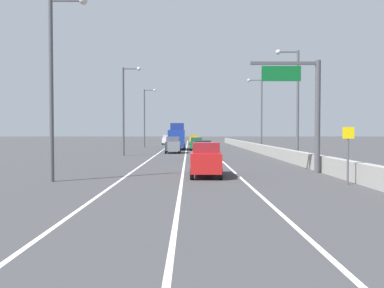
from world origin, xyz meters
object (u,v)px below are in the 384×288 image
at_px(car_green_3, 196,144).
at_px(car_white_5, 167,140).
at_px(car_black_2, 203,150).
at_px(overhead_sign_gantry, 307,102).
at_px(box_truck, 177,137).
at_px(car_gray_1, 173,145).
at_px(car_yellow_0, 194,140).
at_px(speed_advisory_sign, 348,151).
at_px(car_red_4, 206,159).
at_px(lamp_post_right_third, 260,110).
at_px(lamp_post_left_far, 146,114).
at_px(lamp_post_left_near, 56,76).
at_px(lamp_post_right_second, 295,98).
at_px(lamp_post_left_mid, 126,105).

distance_m(car_green_3, car_white_5, 27.51).
bearing_deg(car_black_2, overhead_sign_gantry, -62.45).
bearing_deg(car_white_5, box_truck, -83.16).
bearing_deg(car_gray_1, car_yellow_0, 84.38).
relative_size(overhead_sign_gantry, speed_advisory_sign, 2.50).
relative_size(car_green_3, car_red_4, 0.88).
distance_m(lamp_post_right_third, car_black_2, 20.54).
bearing_deg(lamp_post_left_far, box_truck, -55.84).
distance_m(speed_advisory_sign, car_white_5, 67.44).
distance_m(speed_advisory_sign, lamp_post_left_near, 16.17).
bearing_deg(car_yellow_0, lamp_post_right_second, -79.74).
xyz_separation_m(car_yellow_0, car_black_2, (0.29, -44.53, -0.11)).
bearing_deg(car_green_3, car_black_2, -89.31).
relative_size(speed_advisory_sign, car_white_5, 0.63).
distance_m(overhead_sign_gantry, car_green_3, 34.07).
bearing_deg(lamp_post_right_third, car_black_2, -115.41).
height_order(speed_advisory_sign, box_truck, box_truck).
height_order(lamp_post_left_near, car_yellow_0, lamp_post_left_near).
relative_size(lamp_post_right_second, lamp_post_left_far, 1.00).
distance_m(overhead_sign_gantry, car_red_4, 8.00).
bearing_deg(lamp_post_left_near, lamp_post_left_mid, 89.90).
bearing_deg(car_gray_1, lamp_post_right_third, 22.60).
distance_m(car_yellow_0, car_black_2, 44.53).
height_order(lamp_post_right_second, car_black_2, lamp_post_right_second).
bearing_deg(car_black_2, lamp_post_left_mid, 138.73).
distance_m(lamp_post_left_mid, car_yellow_0, 38.19).
bearing_deg(box_truck, lamp_post_left_far, 124.16).
xyz_separation_m(car_white_5, box_truck, (2.84, -23.71, 0.87)).
bearing_deg(lamp_post_left_mid, car_yellow_0, 77.31).
bearing_deg(box_truck, lamp_post_left_near, -97.56).
bearing_deg(car_red_4, lamp_post_right_third, 74.79).
xyz_separation_m(car_green_3, car_white_5, (-5.80, 26.89, 0.05)).
bearing_deg(car_yellow_0, overhead_sign_gantry, -83.21).
relative_size(overhead_sign_gantry, car_green_3, 1.77).
distance_m(lamp_post_right_third, lamp_post_left_near, 39.16).
bearing_deg(lamp_post_left_near, box_truck, 82.44).
xyz_separation_m(overhead_sign_gantry, car_yellow_0, (-6.78, 56.97, -3.67)).
bearing_deg(lamp_post_left_far, lamp_post_left_mid, -89.41).
xyz_separation_m(speed_advisory_sign, lamp_post_left_far, (-15.80, 50.80, 4.06)).
height_order(lamp_post_left_far, car_yellow_0, lamp_post_left_far).
distance_m(lamp_post_left_near, car_white_5, 65.00).
height_order(overhead_sign_gantry, speed_advisory_sign, overhead_sign_gantry).
bearing_deg(lamp_post_right_second, lamp_post_left_mid, 149.01).
bearing_deg(speed_advisory_sign, lamp_post_right_second, 85.36).
xyz_separation_m(lamp_post_right_third, car_yellow_0, (-8.85, 26.50, -4.76)).
xyz_separation_m(lamp_post_right_second, lamp_post_left_far, (-17.10, 34.82, 0.00)).
xyz_separation_m(lamp_post_right_third, lamp_post_left_near, (-17.22, -35.17, 0.00)).
distance_m(car_red_4, car_white_5, 62.43).
height_order(overhead_sign_gantry, car_red_4, overhead_sign_gantry).
distance_m(car_green_3, box_truck, 4.44).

